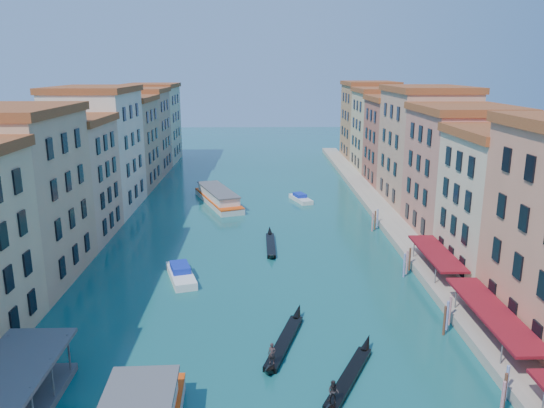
# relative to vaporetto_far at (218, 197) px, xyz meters

# --- Properties ---
(left_bank_palazzos) EXTENTS (12.80, 128.40, 21.00)m
(left_bank_palazzos) POSITION_rel_vaporetto_far_xyz_m (-19.99, -9.59, 8.48)
(left_bank_palazzos) COLOR beige
(left_bank_palazzos) RESTS_ON ground
(right_bank_palazzos) EXTENTS (12.80, 128.40, 21.00)m
(right_bank_palazzos) POSITION_rel_vaporetto_far_xyz_m (36.01, -9.27, 8.52)
(right_bank_palazzos) COLOR #AD4836
(right_bank_palazzos) RESTS_ON ground
(quay) EXTENTS (4.00, 140.00, 1.00)m
(quay) POSITION_rel_vaporetto_far_xyz_m (28.01, -9.27, -0.72)
(quay) COLOR #9F9380
(quay) RESTS_ON ground
(restaurant_awnings) EXTENTS (3.20, 44.55, 3.12)m
(restaurant_awnings) POSITION_rel_vaporetto_far_xyz_m (28.20, -51.26, 1.76)
(restaurant_awnings) COLOR maroon
(restaurant_awnings) RESTS_ON ground
(mooring_poles_right) EXTENTS (1.44, 54.24, 3.20)m
(mooring_poles_right) POSITION_rel_vaporetto_far_xyz_m (25.11, -45.47, 0.08)
(mooring_poles_right) COLOR #58321E
(mooring_poles_right) RESTS_ON ground
(vaporetto_far) EXTENTS (10.19, 18.60, 2.72)m
(vaporetto_far) POSITION_rel_vaporetto_far_xyz_m (0.00, 0.00, 0.00)
(vaporetto_far) COLOR silver
(vaporetto_far) RESTS_ON ground
(gondola_fore) EXTENTS (4.66, 12.36, 2.53)m
(gondola_fore) POSITION_rel_vaporetto_far_xyz_m (9.67, -50.65, -0.80)
(gondola_fore) COLOR black
(gondola_fore) RESTS_ON ground
(gondola_right) EXTENTS (6.29, 11.28, 2.43)m
(gondola_right) POSITION_rel_vaporetto_far_xyz_m (14.43, -56.56, -0.76)
(gondola_right) COLOR black
(gondola_right) RESTS_ON ground
(gondola_far) EXTENTS (1.20, 12.43, 1.76)m
(gondola_far) POSITION_rel_vaporetto_far_xyz_m (9.01, -23.83, -0.86)
(gondola_far) COLOR black
(gondola_far) RESTS_ON ground
(motorboat_mid) EXTENTS (4.66, 8.22, 1.62)m
(motorboat_mid) POSITION_rel_vaporetto_far_xyz_m (-1.75, -35.14, -0.59)
(motorboat_mid) COLOR white
(motorboat_mid) RESTS_ON ground
(motorboat_far) EXTENTS (4.17, 6.96, 1.38)m
(motorboat_far) POSITION_rel_vaporetto_far_xyz_m (15.10, 1.56, -0.69)
(motorboat_far) COLOR silver
(motorboat_far) RESTS_ON ground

